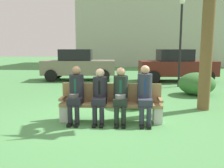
{
  "coord_description": "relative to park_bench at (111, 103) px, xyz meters",
  "views": [
    {
      "loc": [
        0.65,
        -5.5,
        1.75
      ],
      "look_at": [
        0.22,
        0.32,
        0.85
      ],
      "focal_mm": 37.43,
      "sensor_mm": 36.0,
      "label": 1
    }
  ],
  "objects": [
    {
      "name": "seated_man_centerleft",
      "position": [
        -0.25,
        -0.13,
        0.27
      ],
      "size": [
        0.34,
        0.72,
        1.27
      ],
      "color": "#23232D",
      "rests_on": "ground"
    },
    {
      "name": "shrub_mid_lawn",
      "position": [
        0.59,
        1.38,
        -0.11
      ],
      "size": [
        1.07,
        0.98,
        0.67
      ],
      "primitive_type": "ellipsoid",
      "color": "#24772A",
      "rests_on": "ground"
    },
    {
      "name": "shrub_near_bench",
      "position": [
        2.97,
        3.39,
        -0.02
      ],
      "size": [
        1.35,
        1.24,
        0.84
      ],
      "primitive_type": "ellipsoid",
      "color": "#376E32",
      "rests_on": "ground"
    },
    {
      "name": "street_lamp",
      "position": [
        2.69,
        5.25,
        1.91
      ],
      "size": [
        0.24,
        0.24,
        3.87
      ],
      "color": "black",
      "rests_on": "ground"
    },
    {
      "name": "seated_man_centerright",
      "position": [
        0.24,
        -0.14,
        0.29
      ],
      "size": [
        0.34,
        0.72,
        1.3
      ],
      "color": "#1E2823",
      "rests_on": "ground"
    },
    {
      "name": "ground_plane",
      "position": [
        -0.22,
        0.02,
        -0.44
      ],
      "size": [
        80.0,
        80.0,
        0.0
      ],
      "primitive_type": "plane",
      "color": "#4A884B"
    },
    {
      "name": "parked_car_far",
      "position": [
        2.91,
        7.03,
        0.4
      ],
      "size": [
        4.02,
        1.99,
        1.68
      ],
      "color": "#591E19",
      "rests_on": "ground"
    },
    {
      "name": "park_bench",
      "position": [
        0.0,
        0.0,
        0.0
      ],
      "size": [
        2.42,
        0.44,
        0.9
      ],
      "color": "#99754C",
      "rests_on": "ground"
    },
    {
      "name": "parked_car_near",
      "position": [
        -2.36,
        7.17,
        0.4
      ],
      "size": [
        4.01,
        1.96,
        1.68
      ],
      "color": "slate",
      "rests_on": "ground"
    },
    {
      "name": "building_backdrop",
      "position": [
        3.38,
        20.91,
        4.03
      ],
      "size": [
        16.74,
        9.39,
        8.89
      ],
      "color": "#AFB4A1",
      "rests_on": "ground"
    },
    {
      "name": "seated_man_rightmost",
      "position": [
        0.8,
        -0.12,
        0.32
      ],
      "size": [
        0.34,
        0.72,
        1.36
      ],
      "color": "#2D3342",
      "rests_on": "ground"
    },
    {
      "name": "seated_man_leftmost",
      "position": [
        -0.82,
        -0.13,
        0.3
      ],
      "size": [
        0.34,
        0.72,
        1.33
      ],
      "color": "#23232D",
      "rests_on": "ground"
    }
  ]
}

